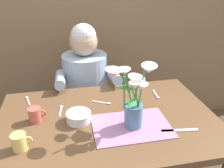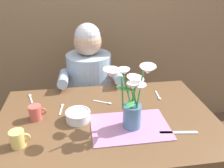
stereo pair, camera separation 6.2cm
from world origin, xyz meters
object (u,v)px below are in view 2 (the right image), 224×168
(flower_vase, at_px, (131,97))
(ceramic_mug, at_px, (36,112))
(ceramic_bowl, at_px, (78,116))
(tea_cup, at_px, (18,139))
(dinner_knife, at_px, (179,133))
(seated_person, at_px, (90,94))

(flower_vase, relative_size, ceramic_mug, 3.74)
(ceramic_bowl, bearing_deg, ceramic_mug, 167.68)
(ceramic_bowl, relative_size, tea_cup, 1.46)
(flower_vase, xyz_separation_m, dinner_knife, (0.23, -0.09, -0.18))
(dinner_knife, relative_size, tea_cup, 2.04)
(flower_vase, height_order, ceramic_bowl, flower_vase)
(dinner_knife, bearing_deg, tea_cup, -173.93)
(seated_person, height_order, dinner_knife, seated_person)
(seated_person, distance_m, ceramic_bowl, 0.66)
(seated_person, xyz_separation_m, ceramic_mug, (-0.32, -0.57, 0.22))
(flower_vase, relative_size, ceramic_bowl, 2.56)
(ceramic_mug, bearing_deg, tea_cup, -103.03)
(ceramic_bowl, bearing_deg, tea_cup, -148.96)
(ceramic_bowl, height_order, ceramic_mug, ceramic_mug)
(tea_cup, xyz_separation_m, ceramic_mug, (0.05, 0.21, 0.00))
(ceramic_mug, bearing_deg, ceramic_bowl, -12.32)
(dinner_knife, bearing_deg, ceramic_bowl, 167.05)
(flower_vase, distance_m, ceramic_bowl, 0.32)
(dinner_knife, bearing_deg, ceramic_mug, 169.52)
(flower_vase, distance_m, ceramic_mug, 0.53)
(seated_person, bearing_deg, ceramic_bowl, -98.22)
(ceramic_bowl, bearing_deg, flower_vase, -20.38)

